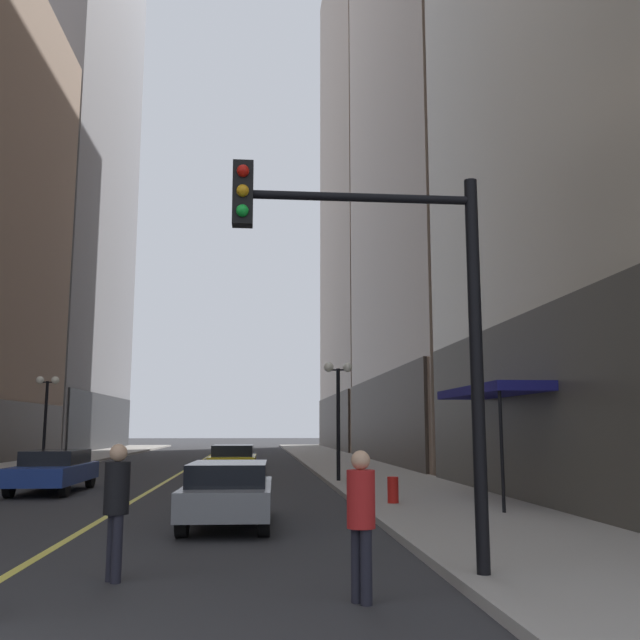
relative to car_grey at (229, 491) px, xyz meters
The scene contains 16 objects.
ground_plane 25.58m from the car_grey, 96.44° to the left, with size 200.00×200.00×0.00m, color #2D2D30.
sidewalk_left 27.74m from the car_grey, 113.63° to the left, with size 4.50×78.00×0.15m, color #9E9991.
sidewalk_right 25.98m from the car_grey, 78.03° to the left, with size 4.50×78.00×0.15m, color #9E9991.
lane_centre_stripe 25.58m from the car_grey, 96.44° to the left, with size 0.16×70.00×0.01m, color #E5D64C.
building_left_far 66.07m from the car_grey, 111.37° to the left, with size 12.89×26.00×77.41m.
building_right_far 58.22m from the car_grey, 74.53° to the left, with size 12.82×26.00×52.77m.
storefront_awning_right 7.84m from the car_grey, 24.56° to the left, with size 1.60×5.37×3.12m.
car_grey is the anchor object (origin of this frame).
car_blue 10.20m from the car_grey, 125.16° to the left, with size 1.84×4.79×1.32m.
car_yellow 14.98m from the car_grey, 91.55° to the left, with size 1.94×4.28×1.32m.
pedestrian_in_red_jacket 6.87m from the car_grey, 74.64° to the right, with size 0.47×0.47×1.77m.
pedestrian_in_black_coat 5.35m from the car_grey, 104.23° to the right, with size 0.47×0.47×1.82m.
traffic_light_near_right 7.05m from the car_grey, 67.06° to the right, with size 3.43×0.35×5.65m.
street_lamp_left_far 21.05m from the car_grey, 116.33° to the left, with size 1.06×0.36×4.43m.
street_lamp_right_mid 11.36m from the car_grey, 71.39° to the left, with size 1.06×0.36×4.43m.
fire_hydrant_right 4.93m from the car_grey, 34.84° to the left, with size 0.28×0.28×0.80m, color red.
Camera 1 is at (3.43, -5.48, 2.04)m, focal length 39.14 mm.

